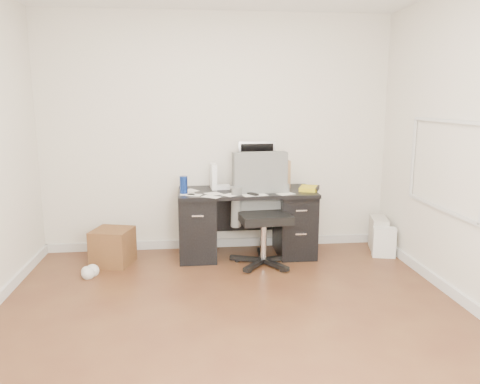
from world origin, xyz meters
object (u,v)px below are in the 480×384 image
object	(u,v)px
pc_tower	(378,234)
desk	(247,221)
keyboard	(255,189)
lcd_monitor	(257,164)
wicker_basket	(113,247)
office_chair	(264,210)

from	to	relation	value
pc_tower	desk	bearing A→B (deg)	-164.77
desk	keyboard	xyz separation A→B (m)	(0.09, -0.01, 0.36)
desk	lcd_monitor	xyz separation A→B (m)	(0.14, 0.23, 0.62)
wicker_basket	lcd_monitor	bearing A→B (deg)	12.85
desk	office_chair	size ratio (longest dim) A/B	1.26
desk	pc_tower	xyz separation A→B (m)	(1.56, 0.03, -0.21)
lcd_monitor	wicker_basket	xyz separation A→B (m)	(-1.60, -0.37, -0.82)
keyboard	office_chair	bearing A→B (deg)	-86.77
office_chair	pc_tower	world-z (taller)	office_chair
office_chair	wicker_basket	size ratio (longest dim) A/B	3.08
pc_tower	wicker_basket	bearing A→B (deg)	-162.71
lcd_monitor	office_chair	world-z (taller)	lcd_monitor
pc_tower	wicker_basket	world-z (taller)	pc_tower
keyboard	pc_tower	world-z (taller)	keyboard
desk	lcd_monitor	distance (m)	0.67
office_chair	wicker_basket	bearing A→B (deg)	168.37
desk	wicker_basket	world-z (taller)	desk
desk	keyboard	distance (m)	0.37
keyboard	pc_tower	bearing A→B (deg)	-4.35
keyboard	wicker_basket	bearing A→B (deg)	178.75
desk	pc_tower	bearing A→B (deg)	1.11
desk	keyboard	bearing A→B (deg)	-6.20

